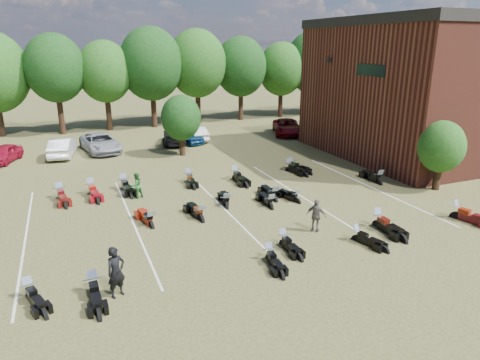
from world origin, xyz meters
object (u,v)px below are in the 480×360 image
motorcycle_0 (30,298)px  person_green (136,185)px  car_4 (187,135)px  motorcycle_14 (61,198)px  car_0 (4,154)px  motorcycle_3 (269,260)px  person_black (116,272)px  motorcycle_7 (151,227)px  person_grey (316,216)px

motorcycle_0 → person_green: bearing=40.0°
car_4 → motorcycle_14: size_ratio=1.67×
motorcycle_14 → car_0: bearing=102.5°
car_0 → motorcycle_14: bearing=-49.5°
person_green → motorcycle_3: 10.68m
person_black → person_green: 10.49m
motorcycle_0 → motorcycle_7: (5.27, 4.62, 0.00)m
car_4 → person_black: person_black is taller
motorcycle_7 → motorcycle_14: 7.47m
motorcycle_7 → motorcycle_14: (-4.15, 6.20, 0.00)m
car_0 → motorcycle_7: (8.05, -16.66, -0.67)m
car_0 → motorcycle_3: bearing=-41.4°
car_0 → motorcycle_7: bearing=-44.2°
car_0 → motorcycle_14: car_0 is taller
car_4 → person_black: (-9.18, -23.47, 0.27)m
person_black → person_green: (2.39, 10.22, -0.18)m
person_grey → motorcycle_3: size_ratio=0.84×
car_4 → motorcycle_14: bearing=-149.0°
car_0 → person_green: bearing=-36.1°
motorcycle_0 → motorcycle_3: motorcycle_0 is taller
motorcycle_3 → car_0: bearing=124.5°
car_0 → motorcycle_14: (3.90, -10.46, -0.67)m
car_0 → person_black: (5.74, -22.32, 0.30)m
car_0 → motorcycle_7: size_ratio=1.72×
person_green → motorcycle_14: size_ratio=0.64×
person_green → motorcycle_0: 10.65m
motorcycle_7 → motorcycle_14: motorcycle_14 is taller
motorcycle_0 → motorcycle_7: 7.01m
motorcycle_7 → motorcycle_0: bearing=32.1°
person_green → motorcycle_7: 4.63m
car_0 → person_green: size_ratio=2.51×
motorcycle_0 → motorcycle_7: motorcycle_7 is taller
car_4 → motorcycle_0: car_4 is taller
person_green → motorcycle_7: person_green is taller
car_4 → person_grey: bearing=-104.2°
car_4 → car_0: bearing=168.9°
car_4 → motorcycle_0: bearing=-133.9°
person_black → motorcycle_3: size_ratio=0.97×
car_4 → motorcycle_0: 25.52m
person_green → motorcycle_3: bearing=85.3°
motorcycle_7 → person_green: bearing=-100.1°
person_grey → motorcycle_14: (-11.50, 9.78, -0.83)m
person_grey → motorcycle_7: size_ratio=0.73×
person_grey → motorcycle_3: (-3.40, -1.79, -0.83)m
person_grey → person_green: bearing=0.2°
motorcycle_0 → car_0: bearing=77.7°
person_green → motorcycle_3: size_ratio=0.79×
car_0 → motorcycle_3: (12.00, -22.03, -0.67)m
car_4 → person_grey: (0.47, -21.38, 0.14)m
car_0 → motorcycle_14: 11.18m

